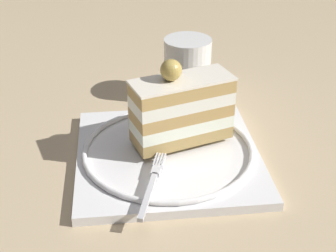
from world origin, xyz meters
name	(u,v)px	position (x,y,z in m)	size (l,w,h in m)	color
ground_plane	(171,151)	(0.00, 0.00, 0.00)	(2.40, 2.40, 0.00)	tan
dessert_plate	(168,153)	(-0.01, -0.02, 0.01)	(0.24, 0.24, 0.02)	white
cake_slice	(181,108)	(0.01, 0.00, 0.06)	(0.13, 0.08, 0.11)	tan
fork	(152,182)	(-0.04, -0.09, 0.02)	(0.05, 0.11, 0.00)	silver
drink_glass_near	(187,72)	(0.05, 0.14, 0.04)	(0.07, 0.07, 0.09)	white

